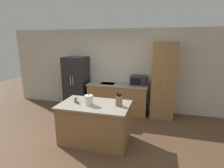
# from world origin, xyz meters

# --- Properties ---
(ground_plane) EXTENTS (14.00, 14.00, 0.00)m
(ground_plane) POSITION_xyz_m (0.00, 0.00, 0.00)
(ground_plane) COLOR brown
(wall_back) EXTENTS (7.20, 0.06, 2.60)m
(wall_back) POSITION_xyz_m (0.00, 2.33, 1.30)
(wall_back) COLOR beige
(wall_back) RESTS_ON ground_plane
(refrigerator) EXTENTS (0.74, 0.66, 1.73)m
(refrigerator) POSITION_xyz_m (-1.10, 1.98, 0.86)
(refrigerator) COLOR black
(refrigerator) RESTS_ON ground_plane
(back_counter) EXTENTS (1.87, 0.67, 0.91)m
(back_counter) POSITION_xyz_m (0.31, 1.98, 0.46)
(back_counter) COLOR olive
(back_counter) RESTS_ON ground_plane
(pantry_cabinet) EXTENTS (0.66, 0.64, 2.20)m
(pantry_cabinet) POSITION_xyz_m (1.67, 1.99, 1.10)
(pantry_cabinet) COLOR olive
(pantry_cabinet) RESTS_ON ground_plane
(kitchen_island) EXTENTS (1.53, 0.92, 0.88)m
(kitchen_island) POSITION_xyz_m (0.22, 0.19, 0.44)
(kitchen_island) COLOR olive
(kitchen_island) RESTS_ON ground_plane
(microwave) EXTENTS (0.48, 0.40, 0.28)m
(microwave) POSITION_xyz_m (0.94, 2.08, 1.05)
(microwave) COLOR #232326
(microwave) RESTS_ON back_counter
(knife_block) EXTENTS (0.13, 0.07, 0.29)m
(knife_block) POSITION_xyz_m (0.76, 0.22, 0.99)
(knife_block) COLOR olive
(knife_block) RESTS_ON kitchen_island
(spice_bottle_tall_dark) EXTENTS (0.05, 0.05, 0.09)m
(spice_bottle_tall_dark) POSITION_xyz_m (-0.14, 0.11, 0.92)
(spice_bottle_tall_dark) COLOR #337033
(spice_bottle_tall_dark) RESTS_ON kitchen_island
(spice_bottle_short_red) EXTENTS (0.04, 0.04, 0.10)m
(spice_bottle_short_red) POSITION_xyz_m (-0.23, 0.25, 0.93)
(spice_bottle_short_red) COLOR #B2281E
(spice_bottle_short_red) RESTS_ON kitchen_island
(spice_bottle_amber_oil) EXTENTS (0.06, 0.06, 0.10)m
(spice_bottle_amber_oil) POSITION_xyz_m (-0.23, 0.18, 0.93)
(spice_bottle_amber_oil) COLOR #337033
(spice_bottle_amber_oil) RESTS_ON kitchen_island
(kettle) EXTENTS (0.18, 0.18, 0.24)m
(kettle) POSITION_xyz_m (0.12, 0.11, 0.99)
(kettle) COLOR white
(kettle) RESTS_ON kitchen_island
(fire_extinguisher) EXTENTS (0.11, 0.11, 0.47)m
(fire_extinguisher) POSITION_xyz_m (-1.59, 1.97, 0.21)
(fire_extinguisher) COLOR red
(fire_extinguisher) RESTS_ON ground_plane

